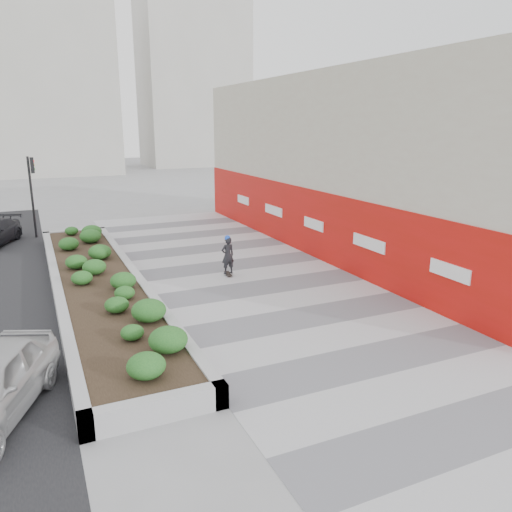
{
  "coord_description": "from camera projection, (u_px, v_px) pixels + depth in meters",
  "views": [
    {
      "loc": [
        -7.33,
        -10.71,
        5.8
      ],
      "look_at": [
        -0.03,
        5.4,
        1.1
      ],
      "focal_mm": 35.0,
      "sensor_mm": 36.0,
      "label": 1
    }
  ],
  "objects": [
    {
      "name": "traffic_signal_near",
      "position": [
        32.0,
        185.0,
        25.66
      ],
      "size": [
        0.33,
        0.28,
        4.2
      ],
      "color": "black",
      "rests_on": "ground"
    },
    {
      "name": "distant_bldg_north_r",
      "position": [
        193.0,
        78.0,
        69.57
      ],
      "size": [
        14.0,
        10.0,
        24.0
      ],
      "primitive_type": "cube",
      "color": "#ADAAA3",
      "rests_on": "ground"
    },
    {
      "name": "building",
      "position": [
        360.0,
        164.0,
        23.51
      ],
      "size": [
        6.04,
        24.08,
        8.0
      ],
      "color": "#BBAE9F",
      "rests_on": "ground"
    },
    {
      "name": "distant_bldg_north_l",
      "position": [
        41.0,
        86.0,
        57.71
      ],
      "size": [
        16.0,
        12.0,
        20.0
      ],
      "primitive_type": "cube",
      "color": "#ADAAA3",
      "rests_on": "ground"
    },
    {
      "name": "manhole_cover",
      "position": [
        300.0,
        303.0,
        16.68
      ],
      "size": [
        0.44,
        0.44,
        0.01
      ],
      "primitive_type": "cylinder",
      "color": "#595654",
      "rests_on": "ground"
    },
    {
      "name": "planter",
      "position": [
        97.0,
        280.0,
        17.71
      ],
      "size": [
        3.0,
        18.0,
        0.9
      ],
      "color": "#9E9EA0",
      "rests_on": "ground"
    },
    {
      "name": "walkway",
      "position": [
        287.0,
        305.0,
        16.48
      ],
      "size": [
        8.0,
        36.0,
        0.01
      ],
      "primitive_type": "cube",
      "color": "#A8A8AD",
      "rests_on": "ground"
    },
    {
      "name": "ground",
      "position": [
        337.0,
        340.0,
        13.84
      ],
      "size": [
        160.0,
        160.0,
        0.0
      ],
      "primitive_type": "plane",
      "color": "gray",
      "rests_on": "ground"
    },
    {
      "name": "skateboarder",
      "position": [
        228.0,
        255.0,
        19.51
      ],
      "size": [
        0.57,
        0.74,
        1.62
      ],
      "rotation": [
        0.0,
        0.0,
        -0.15
      ],
      "color": "beige",
      "rests_on": "ground"
    }
  ]
}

